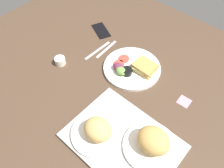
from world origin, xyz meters
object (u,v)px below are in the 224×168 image
(sticky_note, at_px, (184,101))
(fork, at_px, (106,49))
(bread_plate_near, at_px, (152,143))
(knife, at_px, (98,50))
(plate_with_salad, at_px, (133,68))
(bread_plate_far, at_px, (97,131))
(cell_phone, at_px, (101,30))
(espresso_cup, at_px, (60,61))
(serving_tray, at_px, (123,141))

(sticky_note, bearing_deg, fork, -1.79)
(bread_plate_near, bearing_deg, knife, -25.76)
(plate_with_salad, relative_size, fork, 1.76)
(bread_plate_far, distance_m, cell_phone, 0.69)
(bread_plate_far, bearing_deg, bread_plate_near, -152.00)
(fork, bearing_deg, cell_phone, -129.87)
(bread_plate_near, distance_m, sticky_note, 0.30)
(fork, xyz_separation_m, cell_phone, (0.13, -0.10, 0.00))
(espresso_cup, relative_size, sticky_note, 1.00)
(cell_phone, xyz_separation_m, sticky_note, (-0.65, 0.11, -0.00))
(bread_plate_far, bearing_deg, cell_phone, -47.69)
(bread_plate_far, height_order, fork, bread_plate_far)
(cell_phone, relative_size, sticky_note, 2.57)
(bread_plate_near, distance_m, bread_plate_far, 0.22)
(serving_tray, relative_size, bread_plate_near, 2.05)
(bread_plate_near, distance_m, knife, 0.62)
(plate_with_salad, height_order, knife, plate_with_salad)
(cell_phone, distance_m, sticky_note, 0.66)
(serving_tray, height_order, cell_phone, serving_tray)
(fork, bearing_deg, serving_tray, 45.88)
(bread_plate_far, relative_size, espresso_cup, 3.83)
(serving_tray, relative_size, espresso_cup, 8.04)
(fork, distance_m, cell_phone, 0.17)
(bread_plate_far, xyz_separation_m, fork, (0.33, -0.41, -0.05))
(serving_tray, bearing_deg, knife, -35.35)
(bread_plate_near, bearing_deg, espresso_cup, -5.93)
(espresso_cup, bearing_deg, sticky_note, -159.91)
(serving_tray, distance_m, plate_with_salad, 0.40)
(fork, bearing_deg, plate_with_salad, 79.70)
(knife, xyz_separation_m, cell_phone, (0.10, -0.14, 0.00))
(knife, bearing_deg, espresso_cup, -20.29)
(bread_plate_near, height_order, bread_plate_far, bread_plate_near)
(bread_plate_far, bearing_deg, espresso_cup, -21.17)
(serving_tray, bearing_deg, plate_with_salad, -57.12)
(bread_plate_near, relative_size, espresso_cup, 3.92)
(serving_tray, relative_size, knife, 2.37)
(serving_tray, bearing_deg, bread_plate_near, -152.17)
(bread_plate_near, distance_m, espresso_cup, 0.64)
(espresso_cup, bearing_deg, serving_tray, 167.33)
(espresso_cup, height_order, cell_phone, espresso_cup)
(espresso_cup, xyz_separation_m, fork, (-0.11, -0.24, -0.02))
(bread_plate_near, bearing_deg, sticky_note, -86.85)
(bread_plate_near, relative_size, knife, 1.16)
(serving_tray, distance_m, fork, 0.56)
(fork, bearing_deg, sticky_note, 84.56)
(bread_plate_far, relative_size, sticky_note, 3.83)
(serving_tray, bearing_deg, sticky_note, -103.93)
(plate_with_salad, distance_m, knife, 0.24)
(serving_tray, relative_size, cell_phone, 3.13)
(bread_plate_far, bearing_deg, serving_tray, -151.81)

